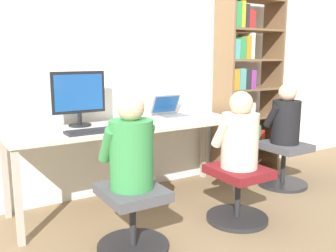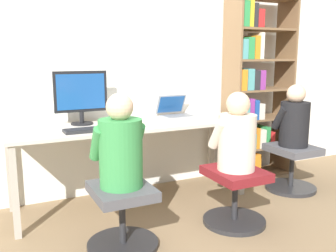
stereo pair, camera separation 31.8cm
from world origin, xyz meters
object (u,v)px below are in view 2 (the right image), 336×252
Objects in this scene: bookshelf at (252,96)px; desktop_monitor at (81,96)px; office_chair_left at (122,214)px; person_near_shelf at (294,120)px; person_at_laptop at (237,137)px; keyboard at (89,130)px; laptop at (176,112)px; office_chair_side at (292,166)px; office_chair_right at (235,194)px; person_at_monitor at (120,147)px.

desktop_monitor is at bearing 178.92° from bookshelf.
person_near_shelf is (1.94, 0.36, 0.47)m from office_chair_left.
keyboard is at bearing 148.73° from person_at_laptop.
person_at_laptop is 1.00× the size of person_near_shelf.
laptop is (0.94, 0.00, -0.21)m from desktop_monitor.
bookshelf is at bearing 102.00° from office_chair_side.
bookshelf is 0.57m from person_near_shelf.
bookshelf is at bearing -1.08° from desktop_monitor.
person_at_monitor is (-0.95, 0.04, 0.49)m from office_chair_right.
desktop_monitor is 0.24× the size of bookshelf.
person_at_monitor is at bearing 177.83° from office_chair_right.
person_at_laptop reaches higher than office_chair_left.
office_chair_right is at bearing -158.43° from office_chair_side.
office_chair_right is at bearing -2.17° from person_at_monitor.
person_near_shelf is at bearing -28.27° from laptop.
person_at_laptop is at bearing -31.27° from keyboard.
person_at_laptop reaches higher than office_chair_side.
laptop is at bearing 177.78° from bookshelf.
desktop_monitor is 1.17× the size of keyboard.
bookshelf reaches higher than laptop.
desktop_monitor reaches higher than keyboard.
person_near_shelf is at bearing 10.64° from office_chair_left.
desktop_monitor is 0.73× the size of person_at_monitor.
keyboard is at bearing -160.87° from laptop.
person_at_monitor is at bearing -134.41° from laptop.
laptop is at bearing 92.99° from office_chair_right.
keyboard is at bearing 96.23° from office_chair_left.
person_at_monitor is at bearing -83.72° from keyboard.
office_chair_left and office_chair_right have the same top height.
person_near_shelf is (0.11, -0.52, -0.19)m from bookshelf.
keyboard is 0.62× the size of person_at_monitor.
person_near_shelf reaches higher than keyboard.
keyboard is 1.92m from bookshelf.
desktop_monitor is at bearing 136.12° from office_chair_right.
keyboard reaches higher than office_chair_right.
office_chair_left is at bearing 178.11° from office_chair_right.
desktop_monitor is 1.87m from bookshelf.
office_chair_right is 0.83× the size of person_near_shelf.
office_chair_right is at bearing -1.89° from office_chair_left.
bookshelf reaches higher than keyboard.
bookshelf reaches higher than person_near_shelf.
bookshelf is at bearing 46.31° from office_chair_right.
desktop_monitor reaches higher than office_chair_side.
keyboard is (-0.97, -0.33, -0.03)m from laptop.
office_chair_right is (0.95, -0.03, 0.00)m from office_chair_left.
person_at_laptop reaches higher than person_near_shelf.
person_at_monitor is 1.05× the size of person_at_laptop.
person_near_shelf is (0.99, 0.39, 0.00)m from person_at_laptop.
laptop is 0.51× the size of person_near_shelf.
office_chair_left is at bearing 178.38° from person_at_laptop.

